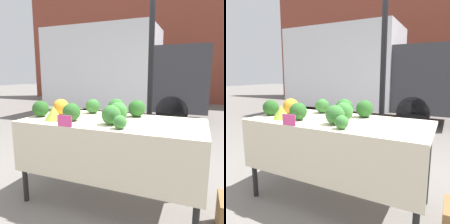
{
  "view_description": "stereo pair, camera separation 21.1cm",
  "coord_description": "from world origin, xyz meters",
  "views": [
    {
      "loc": [
        0.77,
        -1.93,
        1.29
      ],
      "look_at": [
        0.0,
        0.0,
        0.92
      ],
      "focal_mm": 35.0,
      "sensor_mm": 36.0,
      "label": 1
    },
    {
      "loc": [
        0.96,
        -1.84,
        1.29
      ],
      "look_at": [
        0.0,
        0.0,
        0.92
      ],
      "focal_mm": 35.0,
      "sensor_mm": 36.0,
      "label": 2
    }
  ],
  "objects": [
    {
      "name": "ground_plane",
      "position": [
        0.0,
        0.0,
        0.0
      ],
      "size": [
        40.0,
        40.0,
        0.0
      ],
      "primitive_type": "plane",
      "color": "slate"
    },
    {
      "name": "building_facade",
      "position": [
        0.0,
        8.55,
        3.05
      ],
      "size": [
        16.0,
        0.6,
        6.1
      ],
      "color": "brown",
      "rests_on": "ground_plane"
    },
    {
      "name": "tent_pole",
      "position": [
        0.19,
        0.83,
        1.16
      ],
      "size": [
        0.07,
        0.07,
        2.32
      ],
      "color": "black",
      "rests_on": "ground_plane"
    },
    {
      "name": "parked_truck",
      "position": [
        -1.47,
        4.24,
        1.36
      ],
      "size": [
        4.58,
        1.81,
        2.58
      ],
      "color": "silver",
      "rests_on": "ground_plane"
    },
    {
      "name": "market_table",
      "position": [
        0.0,
        -0.06,
        0.73
      ],
      "size": [
        1.74,
        0.81,
        0.84
      ],
      "color": "beige",
      "rests_on": "ground_plane"
    },
    {
      "name": "orange_cauliflower",
      "position": [
        -0.62,
        0.05,
        0.93
      ],
      "size": [
        0.17,
        0.17,
        0.17
      ],
      "color": "orange",
      "rests_on": "market_table"
    },
    {
      "name": "romanesco_head",
      "position": [
        -0.53,
        -0.21,
        0.91
      ],
      "size": [
        0.17,
        0.17,
        0.14
      ],
      "color": "#93B238",
      "rests_on": "market_table"
    },
    {
      "name": "broccoli_head_0",
      "position": [
        -0.03,
        0.21,
        0.94
      ],
      "size": [
        0.19,
        0.19,
        0.19
      ],
      "color": "#2D6628",
      "rests_on": "market_table"
    },
    {
      "name": "broccoli_head_1",
      "position": [
        0.06,
        -0.0,
        0.93
      ],
      "size": [
        0.18,
        0.18,
        0.18
      ],
      "color": "#387533",
      "rests_on": "market_table"
    },
    {
      "name": "broccoli_head_2",
      "position": [
        -0.76,
        -0.11,
        0.93
      ],
      "size": [
        0.17,
        0.17,
        0.17
      ],
      "color": "#23511E",
      "rests_on": "market_table"
    },
    {
      "name": "broccoli_head_3",
      "position": [
        0.19,
        -0.3,
        0.9
      ],
      "size": [
        0.11,
        0.11,
        0.11
      ],
      "color": "#387533",
      "rests_on": "market_table"
    },
    {
      "name": "broccoli_head_4",
      "position": [
        0.06,
        -0.18,
        0.93
      ],
      "size": [
        0.17,
        0.17,
        0.17
      ],
      "color": "#336B2D",
      "rests_on": "market_table"
    },
    {
      "name": "broccoli_head_5",
      "position": [
        -0.34,
        -0.18,
        0.93
      ],
      "size": [
        0.17,
        0.17,
        0.17
      ],
      "color": "#285B23",
      "rests_on": "market_table"
    },
    {
      "name": "broccoli_head_6",
      "position": [
        0.18,
        0.25,
        0.93
      ],
      "size": [
        0.18,
        0.18,
        0.18
      ],
      "color": "#285B23",
      "rests_on": "market_table"
    },
    {
      "name": "broccoli_head_7",
      "position": [
        -0.34,
        0.26,
        0.92
      ],
      "size": [
        0.16,
        0.16,
        0.16
      ],
      "color": "#336B2D",
      "rests_on": "market_table"
    },
    {
      "name": "price_sign",
      "position": [
        -0.28,
        -0.39,
        0.89
      ],
      "size": [
        0.14,
        0.01,
        0.1
      ],
      "color": "#EF4793",
      "rests_on": "market_table"
    }
  ]
}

